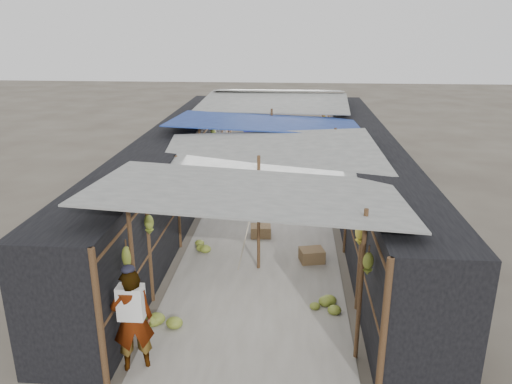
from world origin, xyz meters
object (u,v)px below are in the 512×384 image
(black_basin, at_px, (326,212))
(vendor_seated, at_px, (310,181))
(crate_near, at_px, (261,231))
(shopper_blue, at_px, (247,188))
(vendor_elderly, at_px, (133,320))

(black_basin, height_order, vendor_seated, vendor_seated)
(crate_near, xyz_separation_m, shopper_blue, (-0.49, 1.47, 0.66))
(shopper_blue, relative_size, vendor_seated, 1.65)
(shopper_blue, xyz_separation_m, vendor_seated, (1.82, 1.82, -0.32))
(shopper_blue, bearing_deg, vendor_seated, 51.69)
(black_basin, relative_size, vendor_elderly, 0.35)
(black_basin, distance_m, vendor_elderly, 7.73)
(vendor_elderly, height_order, vendor_seated, vendor_elderly)
(shopper_blue, bearing_deg, black_basin, 11.36)
(crate_near, distance_m, vendor_seated, 3.57)
(vendor_seated, bearing_deg, crate_near, -37.56)
(crate_near, distance_m, shopper_blue, 1.69)
(black_basin, xyz_separation_m, shopper_blue, (-2.25, -0.19, 0.73))
(vendor_elderly, bearing_deg, vendor_seated, -130.39)
(shopper_blue, distance_m, vendor_seated, 2.59)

